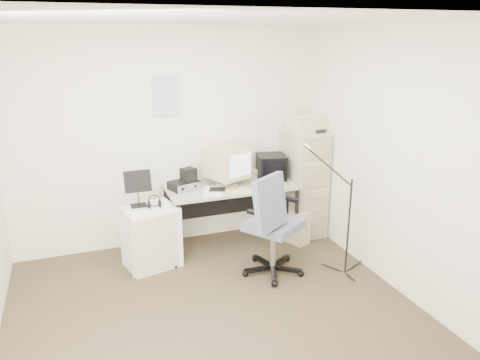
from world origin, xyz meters
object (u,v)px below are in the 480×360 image
object	(u,v)px
filing_cabinet	(303,182)
desk	(232,215)
side_cart	(151,237)
office_chair	(274,223)

from	to	relation	value
filing_cabinet	desk	world-z (taller)	filing_cabinet
filing_cabinet	side_cart	xyz separation A→B (m)	(-1.94, -0.26, -0.32)
desk	office_chair	size ratio (longest dim) A/B	1.33
desk	office_chair	bearing A→B (deg)	-78.87
filing_cabinet	side_cart	distance (m)	1.98
filing_cabinet	office_chair	distance (m)	1.17
desk	office_chair	xyz separation A→B (m)	(0.16, -0.83, 0.20)
filing_cabinet	desk	bearing A→B (deg)	-178.19
office_chair	side_cart	xyz separation A→B (m)	(-1.16, 0.61, -0.23)
desk	side_cart	world-z (taller)	desk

